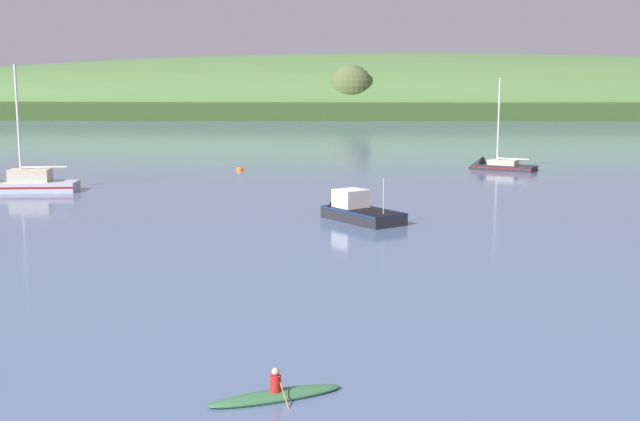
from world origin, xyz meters
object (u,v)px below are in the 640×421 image
Objects in this scene: canoe_with_paddler at (276,395)px; mooring_buoy_midchannel at (240,170)px; sailboat_midwater_white at (495,168)px; sailboat_near_mooring at (21,187)px; fishing_boat_moored at (356,214)px.

canoe_with_paddler is 4.74× the size of mooring_buoy_midchannel.
mooring_buoy_midchannel is at bearing 74.67° from canoe_with_paddler.
sailboat_midwater_white reaches higher than canoe_with_paddler.
sailboat_near_mooring reaches higher than sailboat_midwater_white.
sailboat_midwater_white is at bearing -162.91° from sailboat_near_mooring.
fishing_boat_moored is 31.85m from mooring_buoy_midchannel.
canoe_with_paddler reaches higher than mooring_buoy_midchannel.
fishing_boat_moored is 7.76× the size of mooring_buoy_midchannel.
canoe_with_paddler is (-4.68, -29.87, -0.29)m from fishing_boat_moored.
fishing_boat_moored is at bearing 93.19° from sailboat_midwater_white.
canoe_with_paddler is at bearing 102.65° from sailboat_midwater_white.
canoe_with_paddler is (-21.55, -60.06, -0.08)m from sailboat_midwater_white.
fishing_boat_moored is at bearing 148.78° from sailboat_near_mooring.
sailboat_midwater_white is at bearing -0.33° from mooring_buoy_midchannel.
sailboat_midwater_white is 1.61× the size of fishing_boat_moored.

